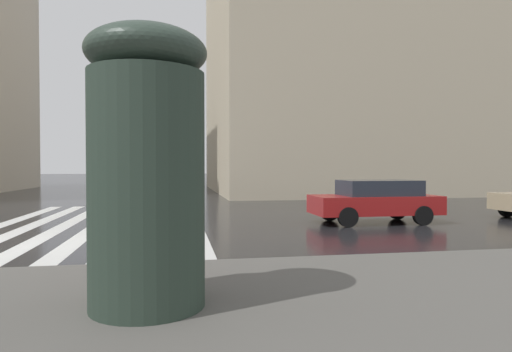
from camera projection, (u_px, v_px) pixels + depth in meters
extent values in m
plane|color=black|center=(30.00, 246.00, 10.29)|extent=(220.00, 220.00, 0.00)
cube|color=silver|center=(193.00, 221.00, 14.92)|extent=(13.00, 0.50, 0.01)
cube|color=silver|center=(163.00, 222.00, 14.75)|extent=(13.00, 0.50, 0.01)
cube|color=silver|center=(132.00, 222.00, 14.57)|extent=(13.00, 0.50, 0.01)
cube|color=silver|center=(100.00, 223.00, 14.39)|extent=(13.00, 0.50, 0.01)
cube|color=silver|center=(68.00, 224.00, 14.21)|extent=(13.00, 0.50, 0.01)
cube|color=silver|center=(35.00, 225.00, 14.04)|extent=(13.00, 0.50, 0.01)
cube|color=silver|center=(1.00, 225.00, 13.86)|extent=(13.00, 0.50, 0.01)
cube|color=beige|center=(400.00, 73.00, 35.20)|extent=(18.46, 29.71, 18.68)
cylinder|color=#28382D|center=(147.00, 190.00, 5.33)|extent=(1.38, 1.38, 2.83)
ellipsoid|color=#2D3D33|center=(147.00, 53.00, 5.29)|extent=(1.45, 1.45, 0.62)
cube|color=maroon|center=(151.00, 177.00, 6.01)|extent=(0.02, 1.04, 1.81)
cube|color=maroon|center=(374.00, 204.00, 14.47)|extent=(1.75, 4.10, 0.60)
cube|color=#232833|center=(379.00, 188.00, 14.49)|extent=(1.54, 2.46, 0.50)
cylinder|color=black|center=(348.00, 217.00, 13.44)|extent=(0.20, 0.62, 0.62)
cylinder|color=black|center=(329.00, 212.00, 15.07)|extent=(0.20, 0.62, 0.62)
cylinder|color=black|center=(423.00, 216.00, 13.89)|extent=(0.20, 0.62, 0.62)
cylinder|color=black|center=(397.00, 210.00, 15.51)|extent=(0.20, 0.62, 0.62)
cylinder|color=black|center=(507.00, 208.00, 16.29)|extent=(0.20, 0.62, 0.62)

